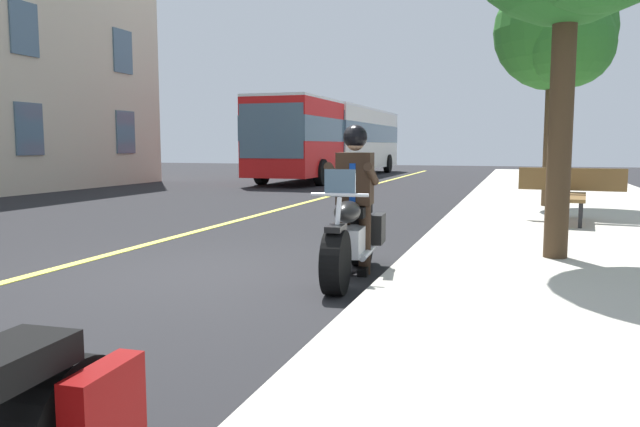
{
  "coord_description": "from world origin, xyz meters",
  "views": [
    {
      "loc": [
        6.33,
        3.35,
        1.5
      ],
      "look_at": [
        -0.06,
        1.25,
        0.75
      ],
      "focal_mm": 34.27,
      "sensor_mm": 36.0,
      "label": 1
    }
  ],
  "objects_px": {
    "rider_main": "(355,186)",
    "street_tree_curbside": "(558,34)",
    "bus_far": "(352,138)",
    "bus_near": "(320,137)",
    "bench_sidewalk": "(571,190)",
    "motorcycle_main": "(352,238)"
  },
  "relations": [
    {
      "from": "rider_main",
      "to": "bus_near",
      "type": "distance_m",
      "value": 19.47
    },
    {
      "from": "rider_main",
      "to": "bench_sidewalk",
      "type": "xyz_separation_m",
      "value": [
        -4.8,
        2.68,
        -0.32
      ]
    },
    {
      "from": "motorcycle_main",
      "to": "bench_sidewalk",
      "type": "height_order",
      "value": "motorcycle_main"
    },
    {
      "from": "bus_near",
      "to": "street_tree_curbside",
      "type": "relative_size",
      "value": 2.14
    },
    {
      "from": "bus_far",
      "to": "street_tree_curbside",
      "type": "relative_size",
      "value": 2.14
    },
    {
      "from": "motorcycle_main",
      "to": "rider_main",
      "type": "bearing_deg",
      "value": -174.61
    },
    {
      "from": "bus_near",
      "to": "street_tree_curbside",
      "type": "bearing_deg",
      "value": 39.77
    },
    {
      "from": "bus_near",
      "to": "bench_sidewalk",
      "type": "xyz_separation_m",
      "value": [
        13.56,
        9.12,
        -1.16
      ]
    },
    {
      "from": "motorcycle_main",
      "to": "bus_far",
      "type": "xyz_separation_m",
      "value": [
        -23.36,
        -6.38,
        1.42
      ]
    },
    {
      "from": "bus_near",
      "to": "bus_far",
      "type": "relative_size",
      "value": 1.0
    },
    {
      "from": "motorcycle_main",
      "to": "street_tree_curbside",
      "type": "relative_size",
      "value": 0.43
    },
    {
      "from": "bench_sidewalk",
      "to": "bus_far",
      "type": "bearing_deg",
      "value": -153.81
    },
    {
      "from": "street_tree_curbside",
      "to": "bus_far",
      "type": "bearing_deg",
      "value": -150.35
    },
    {
      "from": "motorcycle_main",
      "to": "rider_main",
      "type": "distance_m",
      "value": 0.61
    },
    {
      "from": "rider_main",
      "to": "bus_far",
      "type": "height_order",
      "value": "bus_far"
    },
    {
      "from": "rider_main",
      "to": "street_tree_curbside",
      "type": "distance_m",
      "value": 8.51
    },
    {
      "from": "bus_near",
      "to": "bench_sidewalk",
      "type": "distance_m",
      "value": 16.39
    },
    {
      "from": "motorcycle_main",
      "to": "street_tree_curbside",
      "type": "height_order",
      "value": "street_tree_curbside"
    },
    {
      "from": "bus_near",
      "to": "bus_far",
      "type": "xyz_separation_m",
      "value": [
        -4.81,
        0.08,
        0.0
      ]
    },
    {
      "from": "rider_main",
      "to": "bus_near",
      "type": "height_order",
      "value": "bus_near"
    },
    {
      "from": "bus_far",
      "to": "street_tree_curbside",
      "type": "xyz_separation_m",
      "value": [
        15.55,
        8.86,
        2.01
      ]
    },
    {
      "from": "bus_near",
      "to": "motorcycle_main",
      "type": "bearing_deg",
      "value": 19.21
    }
  ]
}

